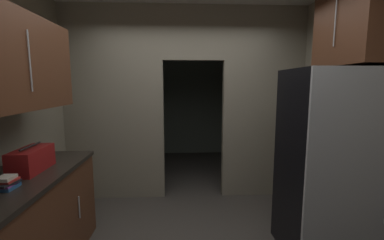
% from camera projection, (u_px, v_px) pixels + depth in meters
% --- Properties ---
extents(kitchen_partition, '(3.47, 0.12, 2.78)m').
position_uv_depth(kitchen_partition, '(184.00, 99.00, 3.73)').
color(kitchen_partition, gray).
rests_on(kitchen_partition, ground).
extents(adjoining_room_shell, '(3.47, 2.55, 2.78)m').
position_uv_depth(adjoining_room_shell, '(183.00, 98.00, 5.48)').
color(adjoining_room_shell, gray).
rests_on(adjoining_room_shell, ground).
extents(refrigerator, '(0.76, 0.74, 1.83)m').
position_uv_depth(refrigerator, '(326.00, 165.00, 2.46)').
color(refrigerator, black).
rests_on(refrigerator, ground).
extents(lower_cabinet_run, '(0.67, 1.69, 0.94)m').
position_uv_depth(lower_cabinet_run, '(22.00, 232.00, 2.11)').
color(lower_cabinet_run, brown).
rests_on(lower_cabinet_run, ground).
extents(upper_cabinet_counterside, '(0.36, 1.52, 0.77)m').
position_uv_depth(upper_cabinet_counterside, '(5.00, 61.00, 1.92)').
color(upper_cabinet_counterside, brown).
extents(upper_cabinet_fridgeside, '(0.36, 0.83, 0.91)m').
position_uv_depth(upper_cabinet_fridgeside, '(354.00, 17.00, 2.38)').
color(upper_cabinet_fridgeside, brown).
extents(boombox, '(0.21, 0.43, 0.23)m').
position_uv_depth(boombox, '(31.00, 160.00, 2.21)').
color(boombox, maroon).
rests_on(boombox, lower_cabinet_run).
extents(book_stack, '(0.14, 0.18, 0.09)m').
position_uv_depth(book_stack, '(6.00, 183.00, 1.83)').
color(book_stack, '#2D609E').
rests_on(book_stack, lower_cabinet_run).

